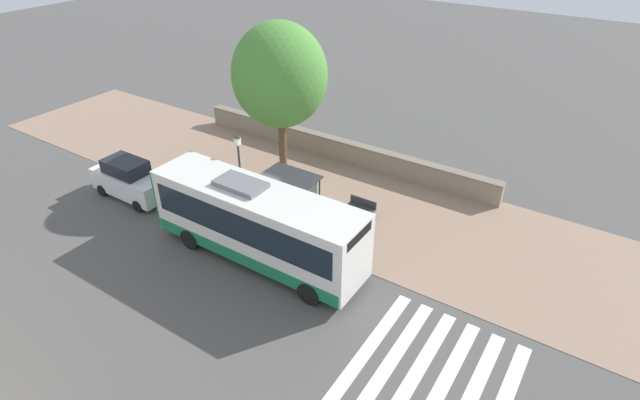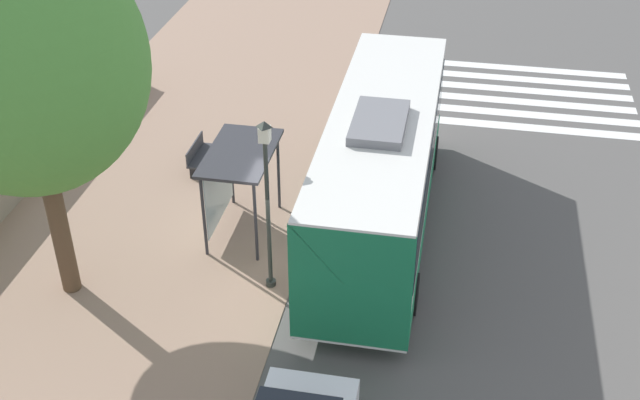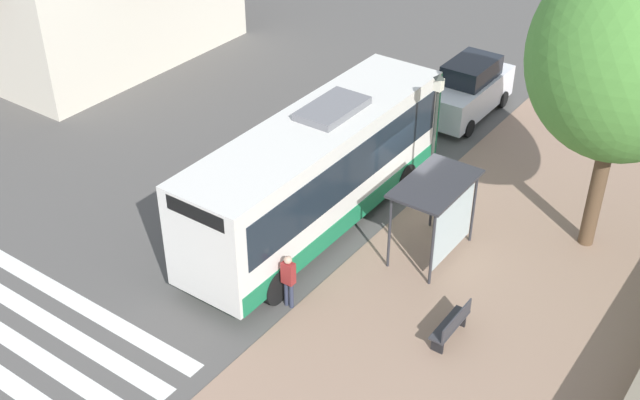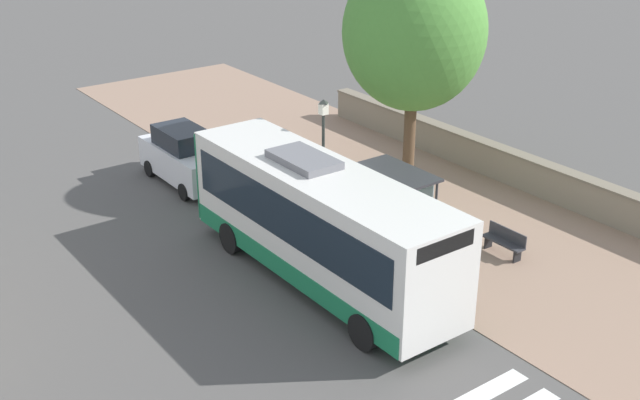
{
  "view_description": "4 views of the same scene",
  "coord_description": "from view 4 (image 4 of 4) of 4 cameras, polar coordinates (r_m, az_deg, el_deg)",
  "views": [
    {
      "loc": [
        15.09,
        14.15,
        14.15
      ],
      "look_at": [
        -1.72,
        3.15,
        1.6
      ],
      "focal_mm": 28.0,
      "sensor_mm": 36.0,
      "label": 1
    },
    {
      "loc": [
        3.48,
        -15.28,
        12.39
      ],
      "look_at": [
        0.22,
        1.88,
        0.92
      ],
      "focal_mm": 45.0,
      "sensor_mm": 36.0,
      "label": 2
    },
    {
      "loc": [
        -9.86,
        18.24,
        13.96
      ],
      "look_at": [
        0.51,
        3.72,
        2.19
      ],
      "focal_mm": 45.0,
      "sensor_mm": 36.0,
      "label": 3
    },
    {
      "loc": [
        14.02,
        18.88,
        11.77
      ],
      "look_at": [
        1.26,
        1.55,
        2.26
      ],
      "focal_mm": 45.0,
      "sensor_mm": 36.0,
      "label": 4
    }
  ],
  "objects": [
    {
      "name": "shade_tree",
      "position": [
        28.74,
        6.73,
        11.76
      ],
      "size": [
        5.07,
        5.07,
        8.64
      ],
      "color": "brown",
      "rests_on": "ground"
    },
    {
      "name": "bus_shelter",
      "position": [
        25.53,
        5.57,
        1.21
      ],
      "size": [
        1.62,
        2.74,
        2.41
      ],
      "color": "#2D2D33",
      "rests_on": "ground"
    },
    {
      "name": "parked_car_behind_bus",
      "position": [
        30.69,
        -9.62,
        3.02
      ],
      "size": [
        1.83,
        4.42,
        2.15
      ],
      "color": "silver",
      "rests_on": "ground"
    },
    {
      "name": "ground_plane",
      "position": [
        26.29,
        0.21,
        -2.74
      ],
      "size": [
        120.0,
        120.0,
        0.0
      ],
      "primitive_type": "plane",
      "color": "#514F4C",
      "rests_on": "ground"
    },
    {
      "name": "sidewalk_plaza",
      "position": [
        28.94,
        7.39,
        -0.34
      ],
      "size": [
        9.0,
        44.0,
        0.02
      ],
      "color": "#937560",
      "rests_on": "ground"
    },
    {
      "name": "stone_wall",
      "position": [
        31.45,
        12.84,
        2.54
      ],
      "size": [
        0.6,
        20.0,
        1.31
      ],
      "color": "gray",
      "rests_on": "ground"
    },
    {
      "name": "pedestrian",
      "position": [
        22.02,
        8.65,
        -5.88
      ],
      "size": [
        0.34,
        0.22,
        1.63
      ],
      "color": "#2D3347",
      "rests_on": "ground"
    },
    {
      "name": "street_lamp_near",
      "position": [
        26.0,
        0.24,
        3.31
      ],
      "size": [
        0.28,
        0.28,
        4.48
      ],
      "color": "#2D332D",
      "rests_on": "ground"
    },
    {
      "name": "bus",
      "position": [
        22.98,
        -0.07,
        -1.54
      ],
      "size": [
        2.63,
        10.02,
        3.71
      ],
      "color": "silver",
      "rests_on": "ground"
    },
    {
      "name": "bench",
      "position": [
        25.72,
        12.98,
        -2.87
      ],
      "size": [
        0.4,
        1.49,
        0.88
      ],
      "color": "#333338",
      "rests_on": "ground"
    }
  ]
}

